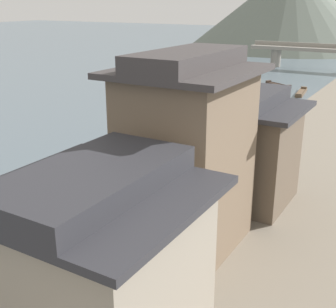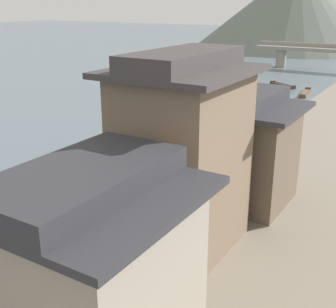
{
  "view_description": "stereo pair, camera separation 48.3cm",
  "coord_description": "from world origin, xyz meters",
  "px_view_note": "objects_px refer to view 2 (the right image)",
  "views": [
    {
      "loc": [
        17.67,
        -6.43,
        11.29
      ],
      "look_at": [
        3.03,
        18.25,
        1.28
      ],
      "focal_mm": 46.87,
      "sensor_mm": 36.0,
      "label": 1
    },
    {
      "loc": [
        18.08,
        -6.18,
        11.29
      ],
      "look_at": [
        3.03,
        18.25,
        1.28
      ],
      "focal_mm": 46.87,
      "sensor_mm": 36.0,
      "label": 2
    }
  ],
  "objects_px": {
    "house_waterfront_nearest": "(88,262)",
    "boat_moored_second": "(305,93)",
    "house_waterfront_second": "(182,155)",
    "stone_bridge": "(320,53)",
    "house_waterfront_tall": "(243,148)",
    "boat_moored_third": "(282,85)",
    "boat_moored_nearest": "(159,186)",
    "boat_moored_far": "(226,142)"
  },
  "relations": [
    {
      "from": "house_waterfront_nearest",
      "to": "boat_moored_second",
      "type": "bearing_deg",
      "value": 97.09
    },
    {
      "from": "house_waterfront_second",
      "to": "stone_bridge",
      "type": "relative_size",
      "value": 0.39
    },
    {
      "from": "house_waterfront_nearest",
      "to": "house_waterfront_tall",
      "type": "distance_m",
      "value": 12.8
    },
    {
      "from": "house_waterfront_nearest",
      "to": "stone_bridge",
      "type": "height_order",
      "value": "house_waterfront_nearest"
    },
    {
      "from": "boat_moored_third",
      "to": "boat_moored_nearest",
      "type": "bearing_deg",
      "value": -83.5
    },
    {
      "from": "boat_moored_nearest",
      "to": "stone_bridge",
      "type": "distance_m",
      "value": 58.0
    },
    {
      "from": "boat_moored_far",
      "to": "house_waterfront_second",
      "type": "relative_size",
      "value": 0.52
    },
    {
      "from": "house_waterfront_tall",
      "to": "boat_moored_far",
      "type": "bearing_deg",
      "value": 118.17
    },
    {
      "from": "house_waterfront_second",
      "to": "house_waterfront_tall",
      "type": "xyz_separation_m",
      "value": [
        0.38,
        5.95,
        -1.29
      ]
    },
    {
      "from": "boat_moored_second",
      "to": "house_waterfront_nearest",
      "type": "xyz_separation_m",
      "value": [
        5.97,
        -48.03,
        3.56
      ]
    },
    {
      "from": "boat_moored_third",
      "to": "house_waterfront_tall",
      "type": "relative_size",
      "value": 0.68
    },
    {
      "from": "stone_bridge",
      "to": "house_waterfront_tall",
      "type": "bearing_deg",
      "value": -80.52
    },
    {
      "from": "house_waterfront_second",
      "to": "stone_bridge",
      "type": "distance_m",
      "value": 64.61
    },
    {
      "from": "house_waterfront_nearest",
      "to": "house_waterfront_second",
      "type": "height_order",
      "value": "house_waterfront_second"
    },
    {
      "from": "boat_moored_third",
      "to": "house_waterfront_nearest",
      "type": "height_order",
      "value": "house_waterfront_nearest"
    },
    {
      "from": "boat_moored_far",
      "to": "house_waterfront_tall",
      "type": "distance_m",
      "value": 12.82
    },
    {
      "from": "boat_moored_second",
      "to": "boat_moored_far",
      "type": "xyz_separation_m",
      "value": [
        -0.06,
        -24.38,
        0.02
      ]
    },
    {
      "from": "house_waterfront_nearest",
      "to": "house_waterfront_tall",
      "type": "relative_size",
      "value": 1.07
    },
    {
      "from": "boat_moored_third",
      "to": "house_waterfront_tall",
      "type": "height_order",
      "value": "house_waterfront_tall"
    },
    {
      "from": "boat_moored_far",
      "to": "house_waterfront_tall",
      "type": "xyz_separation_m",
      "value": [
        5.81,
        -10.86,
        3.55
      ]
    },
    {
      "from": "house_waterfront_second",
      "to": "house_waterfront_tall",
      "type": "relative_size",
      "value": 1.41
    },
    {
      "from": "boat_moored_second",
      "to": "boat_moored_third",
      "type": "distance_m",
      "value": 5.61
    },
    {
      "from": "boat_moored_second",
      "to": "stone_bridge",
      "type": "height_order",
      "value": "stone_bridge"
    },
    {
      "from": "stone_bridge",
      "to": "boat_moored_second",
      "type": "bearing_deg",
      "value": -80.21
    },
    {
      "from": "boat_moored_nearest",
      "to": "boat_moored_far",
      "type": "bearing_deg",
      "value": 91.5
    },
    {
      "from": "house_waterfront_nearest",
      "to": "boat_moored_third",
      "type": "bearing_deg",
      "value": 101.12
    },
    {
      "from": "house_waterfront_nearest",
      "to": "boat_moored_nearest",
      "type": "bearing_deg",
      "value": 113.93
    },
    {
      "from": "boat_moored_third",
      "to": "boat_moored_far",
      "type": "height_order",
      "value": "boat_moored_far"
    },
    {
      "from": "house_waterfront_tall",
      "to": "boat_moored_third",
      "type": "bearing_deg",
      "value": 104.34
    },
    {
      "from": "house_waterfront_nearest",
      "to": "house_waterfront_second",
      "type": "xyz_separation_m",
      "value": [
        -0.6,
        6.85,
        1.31
      ]
    },
    {
      "from": "house_waterfront_nearest",
      "to": "house_waterfront_tall",
      "type": "xyz_separation_m",
      "value": [
        -0.22,
        12.8,
        0.01
      ]
    },
    {
      "from": "house_waterfront_nearest",
      "to": "stone_bridge",
      "type": "bearing_deg",
      "value": 97.96
    },
    {
      "from": "boat_moored_third",
      "to": "house_waterfront_second",
      "type": "relative_size",
      "value": 0.49
    },
    {
      "from": "boat_moored_third",
      "to": "house_waterfront_nearest",
      "type": "relative_size",
      "value": 0.64
    },
    {
      "from": "house_waterfront_second",
      "to": "house_waterfront_tall",
      "type": "height_order",
      "value": "house_waterfront_second"
    },
    {
      "from": "boat_moored_far",
      "to": "house_waterfront_second",
      "type": "xyz_separation_m",
      "value": [
        5.43,
        -16.8,
        4.85
      ]
    },
    {
      "from": "boat_moored_far",
      "to": "house_waterfront_tall",
      "type": "height_order",
      "value": "house_waterfront_tall"
    },
    {
      "from": "boat_moored_far",
      "to": "house_waterfront_nearest",
      "type": "xyz_separation_m",
      "value": [
        6.03,
        -23.65,
        3.54
      ]
    },
    {
      "from": "house_waterfront_tall",
      "to": "stone_bridge",
      "type": "distance_m",
      "value": 58.76
    },
    {
      "from": "boat_moored_far",
      "to": "boat_moored_second",
      "type": "bearing_deg",
      "value": 89.86
    },
    {
      "from": "boat_moored_nearest",
      "to": "stone_bridge",
      "type": "xyz_separation_m",
      "value": [
        -4.14,
        57.79,
        2.64
      ]
    },
    {
      "from": "boat_moored_third",
      "to": "house_waterfront_second",
      "type": "height_order",
      "value": "house_waterfront_second"
    }
  ]
}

